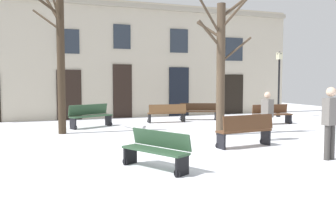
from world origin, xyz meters
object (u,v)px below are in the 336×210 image
(tree_center, at_px, (59,56))
(bench_facing_shops, at_px, (90,115))
(bench_near_center_tree, at_px, (167,113))
(person_strolling, at_px, (330,119))
(bench_back_to_back_right, at_px, (156,149))
(tree_near_facade, at_px, (221,64))
(bench_back_to_back_left, at_px, (272,114))
(bench_by_litter_bin, at_px, (198,111))
(person_crossing_plaza, at_px, (267,114))
(bench_far_corner, at_px, (245,130))
(streetlamp, at_px, (279,77))

(tree_center, distance_m, bench_facing_shops, 3.02)
(bench_facing_shops, distance_m, bench_near_center_tree, 3.62)
(person_strolling, bearing_deg, bench_back_to_back_right, -16.16)
(tree_near_facade, bearing_deg, bench_back_to_back_left, 29.09)
(bench_back_to_back_left, bearing_deg, bench_by_litter_bin, 133.60)
(tree_near_facade, xyz_separation_m, bench_back_to_back_right, (-3.68, -3.86, -2.11))
(bench_by_litter_bin, distance_m, person_strolling, 9.25)
(person_crossing_plaza, bearing_deg, bench_back_to_back_right, 115.00)
(tree_center, height_order, bench_by_litter_bin, tree_center)
(tree_center, relative_size, bench_facing_shops, 2.80)
(tree_center, height_order, bench_back_to_back_right, tree_center)
(person_crossing_plaza, bearing_deg, tree_center, 56.50)
(bench_far_corner, bearing_deg, bench_near_center_tree, -94.85)
(tree_center, distance_m, person_crossing_plaza, 7.61)
(tree_near_facade, bearing_deg, bench_back_to_back_right, -133.66)
(tree_near_facade, height_order, bench_facing_shops, tree_near_facade)
(tree_near_facade, height_order, person_crossing_plaza, tree_near_facade)
(streetlamp, distance_m, person_strolling, 10.60)
(tree_center, distance_m, bench_back_to_back_right, 6.84)
(bench_by_litter_bin, relative_size, person_crossing_plaza, 1.18)
(bench_by_litter_bin, distance_m, bench_near_center_tree, 1.93)
(bench_near_center_tree, bearing_deg, bench_back_to_back_right, 73.47)
(bench_facing_shops, xyz_separation_m, person_crossing_plaza, (5.02, -5.23, 0.38))
(tree_center, distance_m, bench_by_litter_bin, 7.53)
(tree_near_facade, relative_size, bench_far_corner, 2.76)
(tree_near_facade, xyz_separation_m, bench_back_to_back_left, (3.72, 2.07, -2.10))
(bench_by_litter_bin, bearing_deg, bench_near_center_tree, -143.14)
(bench_near_center_tree, distance_m, bench_far_corner, 6.53)
(tree_near_facade, distance_m, bench_near_center_tree, 4.75)
(tree_center, relative_size, streetlamp, 1.51)
(tree_near_facade, relative_size, bench_back_to_back_right, 2.90)
(person_crossing_plaza, bearing_deg, person_strolling, 172.28)
(tree_center, height_order, person_crossing_plaza, tree_center)
(tree_near_facade, distance_m, bench_far_corner, 3.11)
(streetlamp, relative_size, bench_back_to_back_left, 1.90)
(bench_far_corner, distance_m, person_strolling, 2.44)
(bench_by_litter_bin, xyz_separation_m, person_strolling, (-0.70, -9.21, 0.57))
(bench_by_litter_bin, bearing_deg, streetlamp, 18.83)
(bench_by_litter_bin, distance_m, bench_back_to_back_right, 9.98)
(bench_back_to_back_left, bearing_deg, bench_back_to_back_right, -139.12)
(bench_by_litter_bin, xyz_separation_m, bench_back_to_back_right, (-5.02, -8.63, 0.00))
(person_strolling, bearing_deg, tree_center, -56.91)
(bench_far_corner, distance_m, person_crossing_plaza, 1.61)
(tree_center, relative_size, bench_back_to_back_left, 2.87)
(streetlamp, distance_m, bench_far_corner, 9.59)
(streetlamp, relative_size, bench_facing_shops, 1.85)
(bench_by_litter_bin, relative_size, bench_back_to_back_right, 1.09)
(tree_center, xyz_separation_m, person_strolling, (6.00, -6.76, -1.84))
(bench_by_litter_bin, xyz_separation_m, bench_near_center_tree, (-1.85, -0.54, 0.01))
(bench_back_to_back_right, relative_size, bench_back_to_back_left, 0.93)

